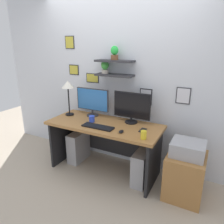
{
  "coord_description": "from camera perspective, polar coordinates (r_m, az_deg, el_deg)",
  "views": [
    {
      "loc": [
        1.37,
        -2.4,
        1.81
      ],
      "look_at": [
        0.1,
        0.05,
        0.92
      ],
      "focal_mm": 33.74,
      "sensor_mm": 36.0,
      "label": 1
    }
  ],
  "objects": [
    {
      "name": "computer_mouse",
      "position": [
        2.66,
        2.51,
        -5.3
      ],
      "size": [
        0.06,
        0.09,
        0.03
      ],
      "primitive_type": "ellipsoid",
      "color": "black",
      "rests_on": "desk"
    },
    {
      "name": "desk_lamp",
      "position": [
        3.27,
        -11.85,
        6.51
      ],
      "size": [
        0.19,
        0.19,
        0.54
      ],
      "color": "black",
      "rests_on": "desk"
    },
    {
      "name": "ground_plane",
      "position": [
        3.3,
        -2.01,
        -15.36
      ],
      "size": [
        8.0,
        8.0,
        0.0
      ],
      "primitive_type": "plane",
      "color": "tan"
    },
    {
      "name": "printer",
      "position": [
        2.66,
        19.9,
        -9.32
      ],
      "size": [
        0.38,
        0.34,
        0.17
      ],
      "primitive_type": "cube",
      "color": "#9E9EA3",
      "rests_on": "drawer_cabinet"
    },
    {
      "name": "monitor_right",
      "position": [
        2.94,
        5.38,
        1.36
      ],
      "size": [
        0.54,
        0.18,
        0.43
      ],
      "color": "black",
      "rests_on": "desk"
    },
    {
      "name": "computer_tower_left",
      "position": [
        3.48,
        -9.05,
        -9.16
      ],
      "size": [
        0.18,
        0.4,
        0.48
      ],
      "primitive_type": "cube",
      "color": "#99999E",
      "rests_on": "ground"
    },
    {
      "name": "drawer_cabinet",
      "position": [
        2.84,
        19.1,
        -15.9
      ],
      "size": [
        0.44,
        0.5,
        0.56
      ],
      "primitive_type": "cube",
      "color": "#9E6B38",
      "rests_on": "ground"
    },
    {
      "name": "desk",
      "position": [
        3.08,
        -1.62,
        -6.45
      ],
      "size": [
        1.61,
        0.68,
        0.75
      ],
      "color": "#9E6B38",
      "rests_on": "ground"
    },
    {
      "name": "computer_tower_right",
      "position": [
        2.96,
        8.08,
        -14.57
      ],
      "size": [
        0.18,
        0.4,
        0.46
      ],
      "primitive_type": "cube",
      "color": "#99999E",
      "rests_on": "ground"
    },
    {
      "name": "back_wall_assembly",
      "position": [
        3.18,
        1.61,
        9.65
      ],
      "size": [
        4.4,
        0.24,
        2.7
      ],
      "color": "silver",
      "rests_on": "ground"
    },
    {
      "name": "coffee_mug",
      "position": [
        3.02,
        -5.49,
        -1.86
      ],
      "size": [
        0.08,
        0.08,
        0.09
      ],
      "primitive_type": "cylinder",
      "color": "blue",
      "rests_on": "desk"
    },
    {
      "name": "cell_phone",
      "position": [
        2.75,
        8.33,
        -4.9
      ],
      "size": [
        0.07,
        0.14,
        0.01
      ],
      "primitive_type": "cube",
      "rotation": [
        0.0,
        0.0,
        -0.02
      ],
      "color": "black",
      "rests_on": "desk"
    },
    {
      "name": "pen_cup",
      "position": [
        2.5,
        8.56,
        -6.16
      ],
      "size": [
        0.07,
        0.07,
        0.1
      ],
      "primitive_type": "cylinder",
      "color": "yellow",
      "rests_on": "desk"
    },
    {
      "name": "keyboard",
      "position": [
        2.82,
        -3.82,
        -4.01
      ],
      "size": [
        0.44,
        0.14,
        0.02
      ],
      "primitive_type": "cube",
      "color": "black",
      "rests_on": "desk"
    },
    {
      "name": "monitor_left",
      "position": [
        3.22,
        -5.33,
        2.96
      ],
      "size": [
        0.54,
        0.18,
        0.43
      ],
      "color": "#2D2D33",
      "rests_on": "desk"
    }
  ]
}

